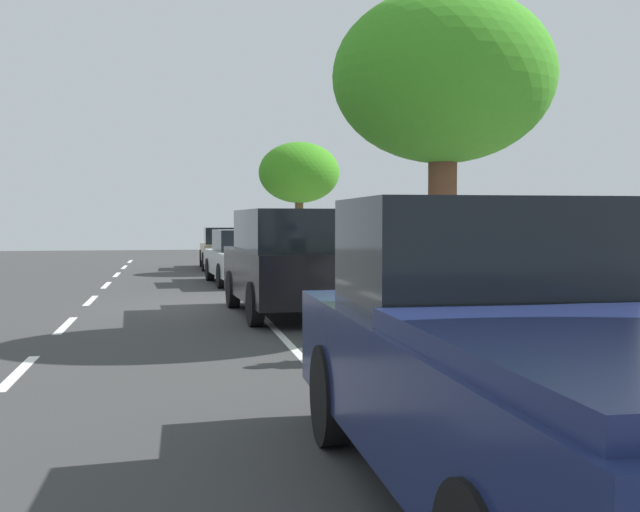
% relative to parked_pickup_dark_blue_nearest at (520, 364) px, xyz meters
% --- Properties ---
extents(ground, '(64.00, 64.00, 0.00)m').
position_rel_parked_pickup_dark_blue_nearest_xyz_m(ground, '(-0.91, 11.46, -0.90)').
color(ground, '#373737').
extents(sidewalk, '(4.31, 40.00, 0.14)m').
position_rel_parked_pickup_dark_blue_nearest_xyz_m(sidewalk, '(3.24, 11.46, -0.83)').
color(sidewalk, '#A290A4').
rests_on(sidewalk, ground).
extents(curb_edge, '(0.16, 40.00, 0.14)m').
position_rel_parked_pickup_dark_blue_nearest_xyz_m(curb_edge, '(1.01, 11.46, -0.83)').
color(curb_edge, gray).
rests_on(curb_edge, ground).
extents(lane_stripe_centre, '(0.14, 40.00, 0.01)m').
position_rel_parked_pickup_dark_blue_nearest_xyz_m(lane_stripe_centre, '(-3.91, 11.46, -0.90)').
color(lane_stripe_centre, white).
rests_on(lane_stripe_centre, ground).
extents(lane_stripe_bike_edge, '(0.12, 40.00, 0.01)m').
position_rel_parked_pickup_dark_blue_nearest_xyz_m(lane_stripe_bike_edge, '(-0.46, 11.46, -0.90)').
color(lane_stripe_bike_edge, white).
rests_on(lane_stripe_bike_edge, ground).
extents(parked_pickup_dark_blue_nearest, '(2.08, 5.33, 1.95)m').
position_rel_parked_pickup_dark_blue_nearest_xyz_m(parked_pickup_dark_blue_nearest, '(0.00, 0.00, 0.00)').
color(parked_pickup_dark_blue_nearest, navy).
rests_on(parked_pickup_dark_blue_nearest, ground).
extents(parked_suv_black_second, '(2.16, 4.79, 1.99)m').
position_rel_parked_pickup_dark_blue_nearest_xyz_m(parked_suv_black_second, '(0.05, 10.13, 0.13)').
color(parked_suv_black_second, black).
rests_on(parked_suv_black_second, ground).
extents(parked_sedan_silver_mid, '(2.06, 4.51, 1.52)m').
position_rel_parked_pickup_dark_blue_nearest_xyz_m(parked_sedan_silver_mid, '(-0.12, 17.60, -0.15)').
color(parked_sedan_silver_mid, '#B7BABF').
rests_on(parked_sedan_silver_mid, ground).
extents(parked_sedan_tan_far, '(1.86, 4.41, 1.52)m').
position_rel_parked_pickup_dark_blue_nearest_xyz_m(parked_sedan_tan_far, '(-0.16, 24.61, -0.15)').
color(parked_sedan_tan_far, tan).
rests_on(parked_sedan_tan_far, ground).
extents(bicycle_at_curb, '(1.20, 1.27, 0.72)m').
position_rel_parked_pickup_dark_blue_nearest_xyz_m(bicycle_at_curb, '(0.54, 5.61, -0.54)').
color(bicycle_at_curb, black).
rests_on(bicycle_at_curb, ground).
extents(cyclist_with_backpack, '(0.55, 0.54, 1.78)m').
position_rel_parked_pickup_dark_blue_nearest_xyz_m(cyclist_with_backpack, '(0.76, 5.18, 0.20)').
color(cyclist_with_backpack, '#C6B284').
rests_on(cyclist_with_backpack, ground).
extents(street_tree_mid_block, '(3.58, 3.58, 5.34)m').
position_rel_parked_pickup_dark_blue_nearest_xyz_m(street_tree_mid_block, '(2.21, 7.66, 3.15)').
color(street_tree_mid_block, brown).
rests_on(street_tree_mid_block, sidewalk).
extents(street_tree_far_end, '(2.78, 2.78, 4.34)m').
position_rel_parked_pickup_dark_blue_nearest_xyz_m(street_tree_far_end, '(2.21, 22.27, 2.50)').
color(street_tree_far_end, brown).
rests_on(street_tree_far_end, sidewalk).
extents(pedestrian_on_phone, '(0.39, 0.54, 1.70)m').
position_rel_parked_pickup_dark_blue_nearest_xyz_m(pedestrian_on_phone, '(3.21, 6.46, 0.21)').
color(pedestrian_on_phone, black).
rests_on(pedestrian_on_phone, sidewalk).
extents(fire_hydrant, '(0.22, 0.22, 0.84)m').
position_rel_parked_pickup_dark_blue_nearest_xyz_m(fire_hydrant, '(1.44, 20.51, -0.34)').
color(fire_hydrant, red).
rests_on(fire_hydrant, sidewalk).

